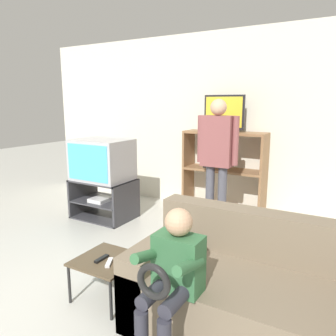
% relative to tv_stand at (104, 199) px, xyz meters
% --- Properties ---
extents(wall_back, '(6.40, 0.06, 2.60)m').
position_rel_tv_stand_xyz_m(wall_back, '(1.24, 1.21, 1.03)').
color(wall_back, silver).
rests_on(wall_back, ground_plane).
extents(tv_stand, '(0.82, 0.58, 0.55)m').
position_rel_tv_stand_xyz_m(tv_stand, '(0.00, 0.00, 0.00)').
color(tv_stand, '#38383D').
rests_on(tv_stand, ground_plane).
extents(television_main, '(0.76, 0.59, 0.56)m').
position_rel_tv_stand_xyz_m(television_main, '(-0.02, 0.02, 0.56)').
color(television_main, '#B2B2B7').
rests_on(television_main, tv_stand).
extents(media_shelf, '(1.16, 0.37, 1.20)m').
position_rel_tv_stand_xyz_m(media_shelf, '(1.40, 0.95, 0.34)').
color(media_shelf, '#8E6642').
rests_on(media_shelf, ground_plane).
extents(television_flat, '(0.57, 0.20, 0.50)m').
position_rel_tv_stand_xyz_m(television_flat, '(1.38, 0.95, 1.17)').
color(television_flat, black).
rests_on(television_flat, media_shelf).
extents(snack_table, '(0.48, 0.48, 0.34)m').
position_rel_tv_stand_xyz_m(snack_table, '(1.31, -1.49, 0.04)').
color(snack_table, brown).
rests_on(snack_table, ground_plane).
extents(remote_control_black, '(0.04, 0.14, 0.02)m').
position_rel_tv_stand_xyz_m(remote_control_black, '(1.29, -1.52, 0.08)').
color(remote_control_black, black).
rests_on(remote_control_black, snack_table).
extents(remote_control_white, '(0.10, 0.14, 0.02)m').
position_rel_tv_stand_xyz_m(remote_control_white, '(1.39, -1.54, 0.08)').
color(remote_control_white, silver).
rests_on(remote_control_white, snack_table).
extents(couch, '(1.70, 0.86, 0.81)m').
position_rel_tv_stand_xyz_m(couch, '(2.50, -1.33, 0.02)').
color(couch, '#756651').
rests_on(couch, ground_plane).
extents(person_standing_adult, '(0.53, 0.20, 1.64)m').
position_rel_tv_stand_xyz_m(person_standing_adult, '(1.52, 0.38, 0.73)').
color(person_standing_adult, '#4C4C56').
rests_on(person_standing_adult, ground_plane).
extents(person_seated_child, '(0.33, 0.43, 0.98)m').
position_rel_tv_stand_xyz_m(person_seated_child, '(2.12, -1.83, 0.32)').
color(person_seated_child, '#2D2D38').
rests_on(person_seated_child, ground_plane).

